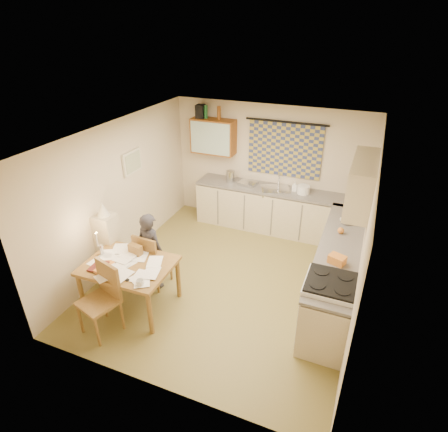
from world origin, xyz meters
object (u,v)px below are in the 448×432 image
at_px(counter_right, 336,271).
at_px(chair_far, 154,268).
at_px(stove, 326,311).
at_px(counter_back, 276,210).
at_px(dining_table, 131,284).
at_px(person, 151,251).
at_px(shelf_stand, 109,247).

height_order(counter_right, chair_far, chair_far).
distance_m(stove, chair_far, 2.80).
distance_m(counter_back, chair_far, 2.85).
xyz_separation_m(counter_back, stove, (1.42, -2.69, 0.05)).
xyz_separation_m(dining_table, chair_far, (0.04, 0.57, -0.08)).
xyz_separation_m(stove, person, (-2.78, 0.17, 0.16)).
bearing_deg(person, chair_far, -75.51).
bearing_deg(counter_back, person, -118.36).
bearing_deg(dining_table, counter_back, 64.13).
bearing_deg(stove, dining_table, -172.33).
relative_size(counter_right, chair_far, 3.03).
xyz_separation_m(counter_back, person, (-1.36, -2.52, 0.21)).
bearing_deg(stove, counter_right, 90.00).
bearing_deg(stove, counter_back, 117.93).
relative_size(stove, chair_far, 1.03).
bearing_deg(counter_back, chair_far, -118.60).
distance_m(chair_far, person, 0.36).
bearing_deg(dining_table, counter_right, 25.01).
distance_m(stove, shelf_stand, 3.54).
bearing_deg(shelf_stand, counter_back, 50.97).
distance_m(counter_right, stove, 1.02).
xyz_separation_m(counter_back, dining_table, (-1.40, -3.07, -0.07)).
distance_m(dining_table, shelf_stand, 0.88).
height_order(counter_right, person, person).
bearing_deg(counter_back, stove, -62.07).
relative_size(counter_right, dining_table, 2.28).
relative_size(stove, person, 0.76).
bearing_deg(counter_right, counter_back, 130.50).
height_order(counter_back, dining_table, counter_back).
distance_m(counter_right, chair_far, 2.91).
height_order(dining_table, person, person).
bearing_deg(counter_right, chair_far, -163.45).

